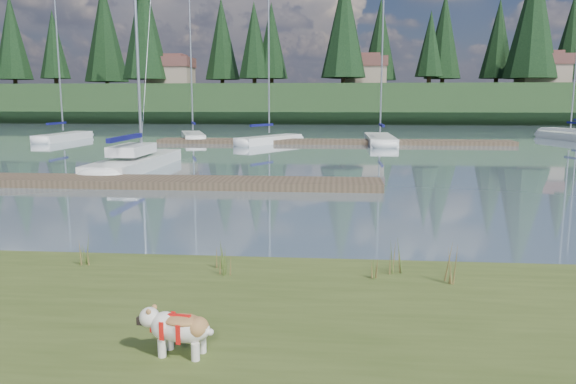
# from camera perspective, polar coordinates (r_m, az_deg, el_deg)

# --- Properties ---
(ground) EXTENTS (200.00, 200.00, 0.00)m
(ground) POSITION_cam_1_polar(r_m,az_deg,el_deg) (41.78, 1.82, 4.94)
(ground) COLOR slate
(ground) RESTS_ON ground
(bank) EXTENTS (60.00, 9.00, 0.35)m
(bank) POSITION_cam_1_polar(r_m,az_deg,el_deg) (6.80, -16.56, -18.07)
(bank) COLOR #445321
(bank) RESTS_ON ground
(ridge) EXTENTS (200.00, 20.00, 5.00)m
(ridge) POSITION_cam_1_polar(r_m,az_deg,el_deg) (84.62, 3.50, 8.90)
(ridge) COLOR #1C3218
(ridge) RESTS_ON ground
(bulldog) EXTENTS (0.91, 0.45, 0.54)m
(bulldog) POSITION_cam_1_polar(r_m,az_deg,el_deg) (6.74, -10.98, -13.30)
(bulldog) COLOR silver
(bulldog) RESTS_ON bank
(sailboat_main) EXTENTS (1.93, 9.63, 13.77)m
(sailboat_main) POSITION_cam_1_polar(r_m,az_deg,el_deg) (28.17, -14.67, 3.32)
(sailboat_main) COLOR white
(sailboat_main) RESTS_ON ground
(dock_near) EXTENTS (16.00, 2.00, 0.30)m
(dock_near) POSITION_cam_1_polar(r_m,az_deg,el_deg) (21.76, -11.96, 0.99)
(dock_near) COLOR #4C3D2C
(dock_near) RESTS_ON ground
(dock_far) EXTENTS (26.00, 2.20, 0.30)m
(dock_far) POSITION_cam_1_polar(r_m,az_deg,el_deg) (41.70, 4.57, 5.12)
(dock_far) COLOR #4C3D2C
(dock_far) RESTS_ON ground
(sailboat_bg_0) EXTENTS (1.82, 7.75, 11.19)m
(sailboat_bg_0) POSITION_cam_1_polar(r_m,az_deg,el_deg) (48.92, -21.46, 5.33)
(sailboat_bg_0) COLOR white
(sailboat_bg_0) RESTS_ON ground
(sailboat_bg_1) EXTENTS (3.80, 7.72, 11.43)m
(sailboat_bg_1) POSITION_cam_1_polar(r_m,az_deg,el_deg) (46.64, -9.68, 5.69)
(sailboat_bg_1) COLOR white
(sailboat_bg_1) RESTS_ON ground
(sailboat_bg_2) EXTENTS (4.94, 7.01, 11.03)m
(sailboat_bg_2) POSITION_cam_1_polar(r_m,az_deg,el_deg) (42.17, -1.39, 5.44)
(sailboat_bg_2) COLOR white
(sailboat_bg_2) RESTS_ON ground
(sailboat_bg_3) EXTENTS (1.96, 9.50, 13.76)m
(sailboat_bg_3) POSITION_cam_1_polar(r_m,az_deg,el_deg) (43.42, 9.23, 5.42)
(sailboat_bg_3) COLOR white
(sailboat_bg_3) RESTS_ON ground
(sailboat_bg_4) EXTENTS (3.37, 8.06, 11.67)m
(sailboat_bg_4) POSITION_cam_1_polar(r_m,az_deg,el_deg) (51.22, 26.27, 5.17)
(sailboat_bg_4) COLOR white
(sailboat_bg_4) RESTS_ON ground
(sailboat_bg_5) EXTENTS (5.17, 7.49, 11.11)m
(sailboat_bg_5) POSITION_cam_1_polar(r_m,az_deg,el_deg) (58.09, 26.80, 5.52)
(sailboat_bg_5) COLOR white
(sailboat_bg_5) RESTS_ON ground
(weed_0) EXTENTS (0.17, 0.14, 0.52)m
(weed_0) POSITION_cam_1_polar(r_m,az_deg,el_deg) (9.91, -6.71, -6.47)
(weed_0) COLOR #475B23
(weed_0) RESTS_ON bank
(weed_1) EXTENTS (0.17, 0.14, 0.44)m
(weed_1) POSITION_cam_1_polar(r_m,az_deg,el_deg) (9.51, -6.37, -7.36)
(weed_1) COLOR #475B23
(weed_1) RESTS_ON bank
(weed_2) EXTENTS (0.17, 0.14, 0.67)m
(weed_2) POSITION_cam_1_polar(r_m,az_deg,el_deg) (9.69, 10.86, -6.55)
(weed_2) COLOR #475B23
(weed_2) RESTS_ON bank
(weed_3) EXTENTS (0.17, 0.14, 0.57)m
(weed_3) POSITION_cam_1_polar(r_m,az_deg,el_deg) (10.67, -19.97, -5.71)
(weed_3) COLOR #475B23
(weed_3) RESTS_ON bank
(weed_4) EXTENTS (0.17, 0.14, 0.36)m
(weed_4) POSITION_cam_1_polar(r_m,az_deg,el_deg) (9.46, 8.55, -7.70)
(weed_4) COLOR #475B23
(weed_4) RESTS_ON bank
(weed_5) EXTENTS (0.17, 0.14, 0.71)m
(weed_5) POSITION_cam_1_polar(r_m,az_deg,el_deg) (9.42, 16.28, -7.13)
(weed_5) COLOR #475B23
(weed_5) RESTS_ON bank
(mud_lip) EXTENTS (60.00, 0.50, 0.14)m
(mud_lip) POSITION_cam_1_polar(r_m,az_deg,el_deg) (10.74, -7.87, -7.99)
(mud_lip) COLOR #33281C
(mud_lip) RESTS_ON ground
(conifer_1) EXTENTS (4.40, 4.40, 11.30)m
(conifer_1) POSITION_cam_1_polar(r_m,az_deg,el_deg) (93.15, -22.69, 13.66)
(conifer_1) COLOR #382619
(conifer_1) RESTS_ON ridge
(conifer_2) EXTENTS (6.60, 6.60, 16.05)m
(conifer_2) POSITION_cam_1_polar(r_m,az_deg,el_deg) (84.77, -14.39, 16.11)
(conifer_2) COLOR #382619
(conifer_2) RESTS_ON ridge
(conifer_3) EXTENTS (4.84, 4.84, 12.25)m
(conifer_3) POSITION_cam_1_polar(r_m,az_deg,el_deg) (84.91, -3.46, 15.14)
(conifer_3) COLOR #382619
(conifer_3) RESTS_ON ridge
(conifer_4) EXTENTS (6.16, 6.16, 15.10)m
(conifer_4) POSITION_cam_1_polar(r_m,az_deg,el_deg) (78.21, 5.72, 16.61)
(conifer_4) COLOR #382619
(conifer_4) RESTS_ON ridge
(conifer_5) EXTENTS (3.96, 3.96, 10.35)m
(conifer_5) POSITION_cam_1_polar(r_m,az_deg,el_deg) (82.91, 14.26, 14.39)
(conifer_5) COLOR #382619
(conifer_5) RESTS_ON ridge
(conifer_6) EXTENTS (7.04, 7.04, 17.00)m
(conifer_6) POSITION_cam_1_polar(r_m,az_deg,el_deg) (84.30, 23.68, 15.98)
(conifer_6) COLOR #382619
(conifer_6) RESTS_ON ridge
(house_0) EXTENTS (6.30, 5.30, 4.65)m
(house_0) POSITION_cam_1_polar(r_m,az_deg,el_deg) (85.23, -11.82, 11.96)
(house_0) COLOR gray
(house_0) RESTS_ON ridge
(house_1) EXTENTS (6.30, 5.30, 4.65)m
(house_1) POSITION_cam_1_polar(r_m,az_deg,el_deg) (82.76, 7.74, 12.15)
(house_1) COLOR gray
(house_1) RESTS_ON ridge
(house_2) EXTENTS (6.30, 5.30, 4.65)m
(house_2) POSITION_cam_1_polar(r_m,az_deg,el_deg) (85.29, 24.46, 11.33)
(house_2) COLOR gray
(house_2) RESTS_ON ridge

